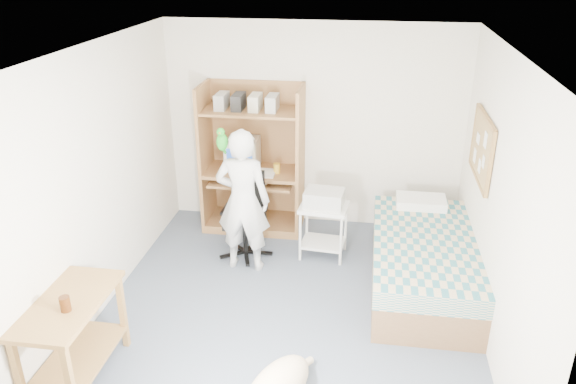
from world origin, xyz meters
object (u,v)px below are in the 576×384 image
object	(u,v)px
office_chair	(246,226)
person	(243,201)
bed	(423,262)
printer_cart	(324,222)
side_desk	(73,329)
computer_hutch	(253,164)

from	to	relation	value
office_chair	person	world-z (taller)	person
bed	person	size ratio (longest dim) A/B	1.27
printer_cart	side_desk	bearing A→B (deg)	-122.44
computer_hutch	side_desk	world-z (taller)	computer_hutch
person	printer_cart	xyz separation A→B (m)	(0.83, 0.37, -0.38)
side_desk	office_chair	distance (m)	2.41
person	office_chair	bearing A→B (deg)	-79.32
bed	printer_cart	distance (m)	1.19
bed	printer_cart	size ratio (longest dim) A/B	3.23
side_desk	printer_cart	size ratio (longest dim) A/B	1.60
computer_hutch	printer_cart	bearing A→B (deg)	-34.42
office_chair	printer_cart	bearing A→B (deg)	6.04
side_desk	printer_cart	world-z (taller)	side_desk
bed	printer_cart	world-z (taller)	bed
office_chair	computer_hutch	bearing A→B (deg)	95.49
bed	side_desk	world-z (taller)	side_desk
bed	office_chair	bearing A→B (deg)	167.92
office_chair	person	bearing A→B (deg)	-79.32
bed	office_chair	size ratio (longest dim) A/B	2.12
computer_hutch	side_desk	distance (m)	3.08
computer_hutch	bed	size ratio (longest dim) A/B	0.89
person	computer_hutch	bearing A→B (deg)	-82.94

